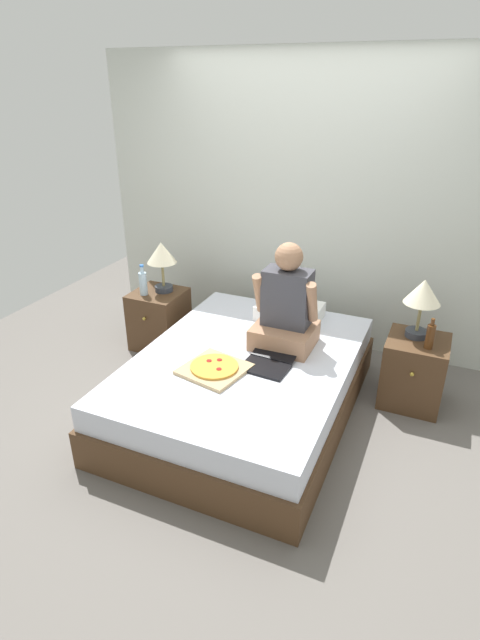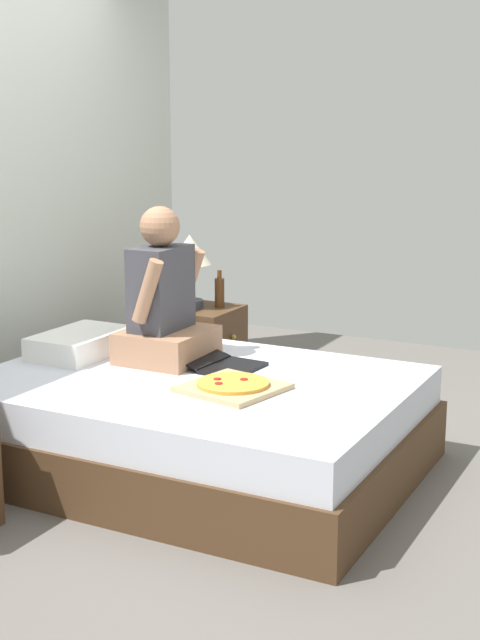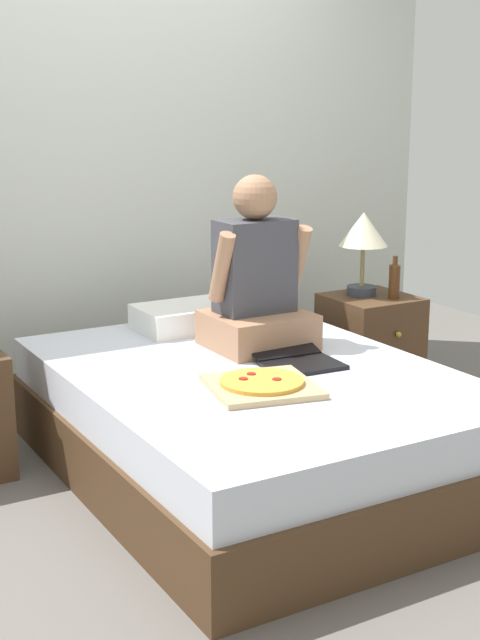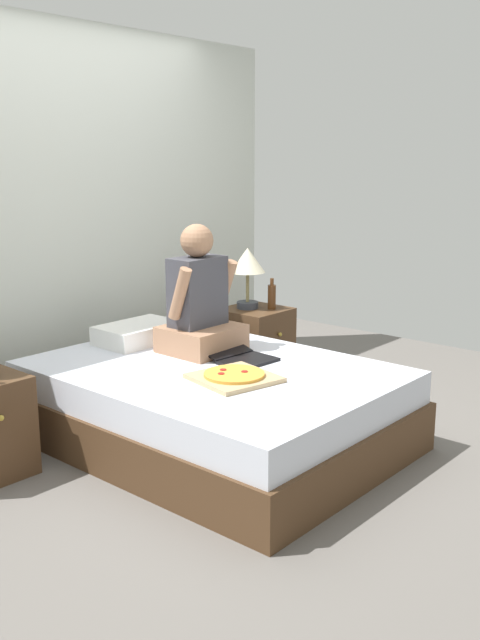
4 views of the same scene
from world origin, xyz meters
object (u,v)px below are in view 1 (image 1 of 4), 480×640
at_px(person_seated, 286,309).
at_px(pizza_box, 214,368).
at_px(laptop, 269,362).
at_px(beer_bottle, 430,336).
at_px(nightstand_left, 159,319).
at_px(lamp_on_left_nightstand, 162,256).
at_px(water_bottle, 143,283).
at_px(nightstand_right, 414,371).
at_px(bed, 245,384).
at_px(lamp_on_right_nightstand, 423,296).

relative_size(person_seated, pizza_box, 1.65).
relative_size(laptop, pizza_box, 0.92).
bearing_deg(beer_bottle, nightstand_left, 177.52).
distance_m(laptop, pizza_box, 0.38).
relative_size(lamp_on_left_nightstand, beer_bottle, 1.96).
bearing_deg(laptop, water_bottle, 158.00).
distance_m(nightstand_left, lamp_on_left_nightstand, 0.60).
bearing_deg(person_seated, nightstand_right, 19.42).
bearing_deg(bed, water_bottle, 156.11).
relative_size(water_bottle, pizza_box, 0.58).
height_order(bed, pizza_box, pizza_box).
bearing_deg(nightstand_right, lamp_on_right_nightstand, 120.93).
xyz_separation_m(nightstand_left, beer_bottle, (2.31, -0.10, 0.36)).
relative_size(lamp_on_right_nightstand, person_seated, 0.58).
bearing_deg(pizza_box, lamp_on_left_nightstand, 136.05).
bearing_deg(lamp_on_right_nightstand, lamp_on_left_nightstand, 180.00).
height_order(nightstand_right, laptop, laptop).
distance_m(nightstand_right, beer_bottle, 0.38).
bearing_deg(laptop, lamp_on_left_nightstand, 151.11).
relative_size(nightstand_right, lamp_on_right_nightstand, 1.18).
relative_size(beer_bottle, pizza_box, 0.49).
bearing_deg(bed, pizza_box, -113.51).
height_order(lamp_on_right_nightstand, person_seated, person_seated).
bearing_deg(water_bottle, laptop, -22.00).
relative_size(lamp_on_left_nightstand, lamp_on_right_nightstand, 1.00).
height_order(lamp_on_left_nightstand, laptop, lamp_on_left_nightstand).
bearing_deg(pizza_box, person_seated, 60.87).
distance_m(lamp_on_left_nightstand, water_bottle, 0.28).
xyz_separation_m(nightstand_left, laptop, (1.32, -0.65, 0.22)).
distance_m(nightstand_right, pizza_box, 1.53).
distance_m(lamp_on_left_nightstand, pizza_box, 1.40).
xyz_separation_m(nightstand_left, nightstand_right, (2.24, 0.00, 0.00)).
bearing_deg(water_bottle, lamp_on_right_nightstand, 3.50).
height_order(bed, lamp_on_left_nightstand, lamp_on_left_nightstand).
bearing_deg(nightstand_left, lamp_on_left_nightstand, 51.37).
xyz_separation_m(nightstand_left, lamp_on_left_nightstand, (0.04, 0.05, 0.59)).
xyz_separation_m(person_seated, laptop, (-0.00, -0.33, -0.27)).
relative_size(nightstand_left, laptop, 1.23).
bearing_deg(person_seated, laptop, -90.27).
bearing_deg(beer_bottle, laptop, -150.90).
distance_m(lamp_on_left_nightstand, lamp_on_right_nightstand, 2.17).
xyz_separation_m(nightstand_left, pizza_box, (1.01, -0.88, 0.21)).
bearing_deg(lamp_on_left_nightstand, beer_bottle, -3.78).
relative_size(water_bottle, beer_bottle, 1.20).
relative_size(nightstand_left, person_seated, 0.68).
bearing_deg(water_bottle, person_seated, -9.58).
distance_m(water_bottle, laptop, 1.51).
xyz_separation_m(lamp_on_right_nightstand, pizza_box, (-1.20, -0.93, -0.38)).
bearing_deg(person_seated, nightstand_left, 166.11).
bearing_deg(bed, nightstand_right, 29.02).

